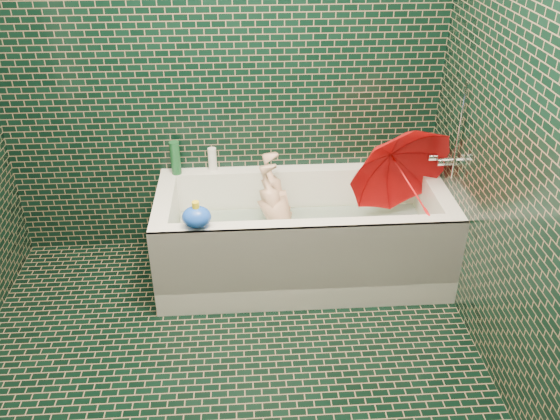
{
  "coord_description": "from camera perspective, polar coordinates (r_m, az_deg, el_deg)",
  "views": [
    {
      "loc": [
        0.12,
        -1.94,
        2.21
      ],
      "look_at": [
        0.3,
        0.82,
        0.56
      ],
      "focal_mm": 38.0,
      "sensor_mm": 36.0,
      "label": 1
    }
  ],
  "objects": [
    {
      "name": "floor",
      "position": [
        2.94,
        -5.04,
        -18.15
      ],
      "size": [
        2.8,
        2.8,
        0.0
      ],
      "primitive_type": "plane",
      "color": "black",
      "rests_on": "ground"
    },
    {
      "name": "wall_back",
      "position": [
        3.47,
        -5.8,
        14.54
      ],
      "size": [
        2.8,
        0.0,
        2.8
      ],
      "primitive_type": "plane",
      "rotation": [
        1.57,
        0.0,
        0.0
      ],
      "color": "black",
      "rests_on": "floor"
    },
    {
      "name": "wall_right",
      "position": [
        2.46,
        25.35,
        4.72
      ],
      "size": [
        0.0,
        2.8,
        2.8
      ],
      "primitive_type": "plane",
      "rotation": [
        1.57,
        0.0,
        -1.57
      ],
      "color": "black",
      "rests_on": "floor"
    },
    {
      "name": "bathtub",
      "position": [
        3.57,
        2.18,
        -3.29
      ],
      "size": [
        1.7,
        0.75,
        0.55
      ],
      "color": "white",
      "rests_on": "floor"
    },
    {
      "name": "bath_mat",
      "position": [
        3.62,
        2.14,
        -3.86
      ],
      "size": [
        1.35,
        0.47,
        0.01
      ],
      "primitive_type": "cube",
      "color": "green",
      "rests_on": "bathtub"
    },
    {
      "name": "water",
      "position": [
        3.54,
        2.18,
        -1.94
      ],
      "size": [
        1.48,
        0.53,
        0.0
      ],
      "primitive_type": "cube",
      "color": "silver",
      "rests_on": "bathtub"
    },
    {
      "name": "faucet",
      "position": [
        3.48,
        15.87,
        5.11
      ],
      "size": [
        0.18,
        0.19,
        0.55
      ],
      "color": "silver",
      "rests_on": "wall_right"
    },
    {
      "name": "child",
      "position": [
        3.56,
        0.2,
        -1.47
      ],
      "size": [
        0.94,
        0.49,
        0.38
      ],
      "primitive_type": "imported",
      "rotation": [
        -1.37,
        0.0,
        -1.77
      ],
      "color": "#DCA789",
      "rests_on": "bathtub"
    },
    {
      "name": "umbrella",
      "position": [
        3.42,
        12.35,
        2.44
      ],
      "size": [
        0.89,
        0.85,
        0.91
      ],
      "primitive_type": "imported",
      "rotation": [
        0.38,
        -0.42,
        0.12
      ],
      "color": "red",
      "rests_on": "bathtub"
    },
    {
      "name": "soap_bottle_a",
      "position": [
        3.83,
        12.79,
        4.27
      ],
      "size": [
        0.1,
        0.1,
        0.23
      ],
      "primitive_type": "imported",
      "rotation": [
        0.0,
        0.0,
        0.1
      ],
      "color": "white",
      "rests_on": "bathtub"
    },
    {
      "name": "soap_bottle_b",
      "position": [
        3.83,
        13.31,
        4.2
      ],
      "size": [
        0.11,
        0.11,
        0.21
      ],
      "primitive_type": "imported",
      "rotation": [
        0.0,
        0.0,
        0.18
      ],
      "color": "#451E72",
      "rests_on": "bathtub"
    },
    {
      "name": "soap_bottle_c",
      "position": [
        3.82,
        13.19,
        4.09
      ],
      "size": [
        0.18,
        0.18,
        0.17
      ],
      "primitive_type": "imported",
      "rotation": [
        0.0,
        0.0,
        -0.39
      ],
      "color": "#154C26",
      "rests_on": "bathtub"
    },
    {
      "name": "bottle_right_tall",
      "position": [
        3.77,
        12.75,
        5.55
      ],
      "size": [
        0.07,
        0.07,
        0.2
      ],
      "primitive_type": "cylinder",
      "rotation": [
        0.0,
        0.0,
        0.24
      ],
      "color": "#154C26",
      "rests_on": "bathtub"
    },
    {
      "name": "bottle_right_pump",
      "position": [
        3.8,
        13.96,
        5.53
      ],
      "size": [
        0.07,
        0.07,
        0.2
      ],
      "primitive_type": "cylinder",
      "rotation": [
        0.0,
        0.0,
        0.41
      ],
      "color": "silver",
      "rests_on": "bathtub"
    },
    {
      "name": "bottle_left_tall",
      "position": [
        3.64,
        -10.04,
        4.96
      ],
      "size": [
        0.07,
        0.07,
        0.21
      ],
      "primitive_type": "cylinder",
      "rotation": [
        0.0,
        0.0,
        0.24
      ],
      "color": "#154C26",
      "rests_on": "bathtub"
    },
    {
      "name": "bottle_left_short",
      "position": [
        3.67,
        -6.52,
        4.89
      ],
      "size": [
        0.07,
        0.07,
        0.14
      ],
      "primitive_type": "cylinder",
      "rotation": [
        0.0,
        0.0,
        -0.36
      ],
      "color": "white",
      "rests_on": "bathtub"
    },
    {
      "name": "rubber_duck",
      "position": [
        3.75,
        9.54,
        4.7
      ],
      "size": [
        0.12,
        0.1,
        0.09
      ],
      "rotation": [
        0.0,
        0.0,
        0.43
      ],
      "color": "yellow",
      "rests_on": "bathtub"
    },
    {
      "name": "bath_toy",
      "position": [
        3.09,
        -8.03,
        -0.64
      ],
      "size": [
        0.18,
        0.16,
        0.15
      ],
      "rotation": [
        0.0,
        0.0,
        -0.29
      ],
      "color": "blue",
      "rests_on": "bathtub"
    }
  ]
}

